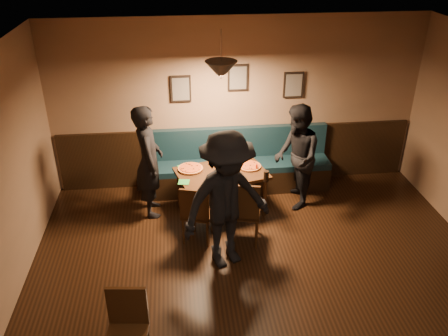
% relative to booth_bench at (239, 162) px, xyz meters
% --- Properties ---
extents(floor, '(7.00, 7.00, 0.00)m').
position_rel_booth_bench_xyz_m(floor, '(0.00, -3.20, -0.50)').
color(floor, black).
rests_on(floor, ground).
extents(ceiling, '(7.00, 7.00, 0.00)m').
position_rel_booth_bench_xyz_m(ceiling, '(0.00, -3.20, 2.30)').
color(ceiling, silver).
rests_on(ceiling, ground).
extents(wall_back, '(6.00, 0.00, 6.00)m').
position_rel_booth_bench_xyz_m(wall_back, '(0.00, 0.30, 0.90)').
color(wall_back, '#8C704F').
rests_on(wall_back, ground).
extents(wainscot, '(5.88, 0.06, 1.00)m').
position_rel_booth_bench_xyz_m(wainscot, '(0.00, 0.27, 0.00)').
color(wainscot, black).
rests_on(wainscot, ground).
extents(booth_bench, '(3.00, 0.60, 1.00)m').
position_rel_booth_bench_xyz_m(booth_bench, '(0.00, 0.00, 0.00)').
color(booth_bench, '#0F232D').
rests_on(booth_bench, ground).
extents(picture_left, '(0.32, 0.04, 0.42)m').
position_rel_booth_bench_xyz_m(picture_left, '(-0.90, 0.27, 1.20)').
color(picture_left, black).
rests_on(picture_left, wall_back).
extents(picture_center, '(0.32, 0.04, 0.42)m').
position_rel_booth_bench_xyz_m(picture_center, '(0.00, 0.27, 1.35)').
color(picture_center, black).
rests_on(picture_center, wall_back).
extents(picture_right, '(0.32, 0.04, 0.42)m').
position_rel_booth_bench_xyz_m(picture_right, '(0.90, 0.27, 1.20)').
color(picture_right, black).
rests_on(picture_right, wall_back).
extents(pendant_lamp, '(0.44, 0.44, 0.25)m').
position_rel_booth_bench_xyz_m(pendant_lamp, '(-0.36, -0.68, 1.75)').
color(pendant_lamp, black).
rests_on(pendant_lamp, ceiling).
extents(dining_table, '(1.47, 1.14, 0.70)m').
position_rel_booth_bench_xyz_m(dining_table, '(-0.36, -0.68, -0.15)').
color(dining_table, black).
rests_on(dining_table, floor).
extents(chair_near_left, '(0.49, 0.49, 0.90)m').
position_rel_booth_bench_xyz_m(chair_near_left, '(-0.76, -1.33, -0.05)').
color(chair_near_left, black).
rests_on(chair_near_left, floor).
extents(chair_near_right, '(0.53, 0.53, 1.00)m').
position_rel_booth_bench_xyz_m(chair_near_right, '(-0.13, -1.44, 0.00)').
color(chair_near_right, black).
rests_on(chair_near_right, floor).
extents(diner_left, '(0.47, 0.67, 1.75)m').
position_rel_booth_bench_xyz_m(diner_left, '(-1.43, -0.56, 0.37)').
color(diner_left, black).
rests_on(diner_left, floor).
extents(diner_right, '(0.64, 0.82, 1.66)m').
position_rel_booth_bench_xyz_m(diner_right, '(0.80, -0.57, 0.33)').
color(diner_right, black).
rests_on(diner_right, floor).
extents(diner_front, '(1.39, 1.12, 1.88)m').
position_rel_booth_bench_xyz_m(diner_front, '(-0.42, -1.89, 0.44)').
color(diner_front, black).
rests_on(diner_front, floor).
extents(pizza_a, '(0.49, 0.49, 0.04)m').
position_rel_booth_bench_xyz_m(pizza_a, '(-0.82, -0.55, 0.22)').
color(pizza_a, orange).
rests_on(pizza_a, dining_table).
extents(pizza_b, '(0.48, 0.48, 0.04)m').
position_rel_booth_bench_xyz_m(pizza_b, '(-0.31, -0.82, 0.22)').
color(pizza_b, orange).
rests_on(pizza_b, dining_table).
extents(pizza_c, '(0.38, 0.38, 0.04)m').
position_rel_booth_bench_xyz_m(pizza_c, '(0.08, -0.57, 0.22)').
color(pizza_c, orange).
rests_on(pizza_c, dining_table).
extents(soda_glass, '(0.08, 0.08, 0.16)m').
position_rel_booth_bench_xyz_m(soda_glass, '(0.25, -1.02, 0.28)').
color(soda_glass, black).
rests_on(soda_glass, dining_table).
extents(tabasco_bottle, '(0.03, 0.03, 0.11)m').
position_rel_booth_bench_xyz_m(tabasco_bottle, '(0.17, -0.68, 0.25)').
color(tabasco_bottle, '#911D04').
rests_on(tabasco_bottle, dining_table).
extents(napkin_a, '(0.17, 0.17, 0.01)m').
position_rel_booth_bench_xyz_m(napkin_a, '(-0.94, -0.46, 0.20)').
color(napkin_a, '#1B6729').
rests_on(napkin_a, dining_table).
extents(napkin_b, '(0.18, 0.18, 0.01)m').
position_rel_booth_bench_xyz_m(napkin_b, '(-0.93, -0.92, 0.20)').
color(napkin_b, '#22802D').
rests_on(napkin_b, dining_table).
extents(cutlery_set, '(0.19, 0.08, 0.00)m').
position_rel_booth_bench_xyz_m(cutlery_set, '(-0.41, -1.02, 0.20)').
color(cutlery_set, '#BCBCC1').
rests_on(cutlery_set, dining_table).
extents(cafe_chair_far, '(0.44, 0.44, 0.90)m').
position_rel_booth_bench_xyz_m(cafe_chair_far, '(-1.59, -3.46, -0.05)').
color(cafe_chair_far, black).
rests_on(cafe_chair_far, floor).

